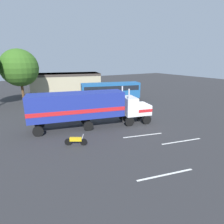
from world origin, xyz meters
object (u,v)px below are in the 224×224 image
semi_truck (87,106)px  tree_center (19,68)px  parked_bus (111,90)px  motorcycle (76,140)px

semi_truck → tree_center: 18.32m
semi_truck → parked_bus: bearing=49.1°
parked_bus → motorcycle: size_ratio=6.05×
semi_truck → motorcycle: semi_truck is taller
semi_truck → tree_center: (-5.23, 17.16, 3.72)m
tree_center → semi_truck: bearing=-73.0°
motorcycle → tree_center: tree_center is taller
semi_truck → motorcycle: size_ratio=7.69×
parked_bus → tree_center: tree_center is taller
semi_truck → motorcycle: (-2.79, -3.79, -2.04)m
parked_bus → semi_truck: bearing=-130.9°
parked_bus → motorcycle: 19.06m
parked_bus → motorcycle: parked_bus is taller
parked_bus → tree_center: bearing=156.5°
semi_truck → parked_bus: 14.31m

